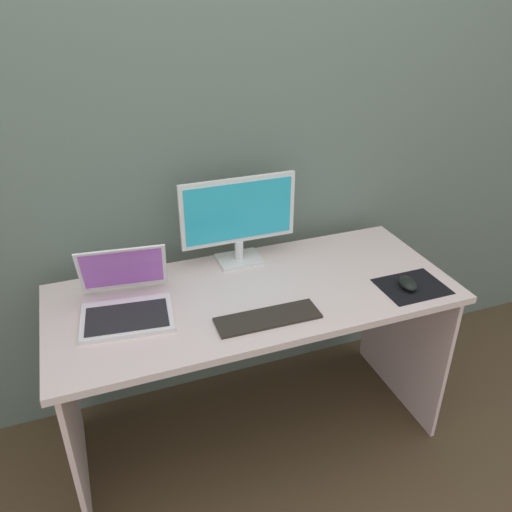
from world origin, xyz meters
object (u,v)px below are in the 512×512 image
(laptop, at_px, (126,300))
(mouse, at_px, (408,283))
(keyboard_external, at_px, (268,318))
(monitor, at_px, (239,217))

(laptop, bearing_deg, mouse, -11.98)
(keyboard_external, bearing_deg, mouse, 1.21)
(monitor, height_order, keyboard_external, monitor)
(monitor, relative_size, keyboard_external, 1.29)
(laptop, xyz_separation_m, keyboard_external, (0.46, -0.22, -0.04))
(monitor, xyz_separation_m, keyboard_external, (-0.04, -0.43, -0.20))
(monitor, bearing_deg, mouse, -38.58)
(keyboard_external, height_order, mouse, mouse)
(mouse, bearing_deg, laptop, 179.15)
(laptop, relative_size, mouse, 3.51)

